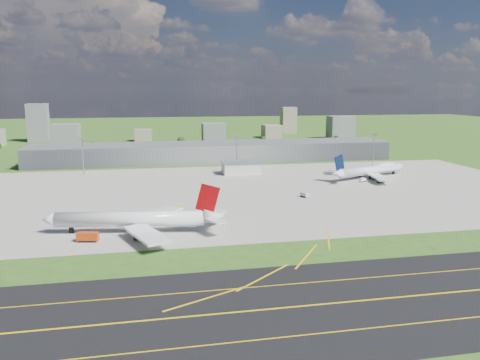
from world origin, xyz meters
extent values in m
plane|color=#2C581B|center=(0.00, 150.00, 0.00)|extent=(1400.00, 1400.00, 0.00)
cube|color=black|center=(0.00, -110.00, 0.03)|extent=(1400.00, 60.00, 0.06)
cube|color=gray|center=(10.00, 40.00, 0.04)|extent=(360.00, 190.00, 0.08)
cube|color=gray|center=(0.00, 165.00, 7.50)|extent=(300.00, 42.00, 15.00)
cube|color=silver|center=(10.00, 100.00, 4.00)|extent=(26.00, 16.00, 8.00)
cylinder|color=gray|center=(-100.00, 115.00, 12.50)|extent=(0.70, 0.70, 25.00)
cube|color=gray|center=(-100.00, 115.00, 25.30)|extent=(3.50, 2.00, 1.20)
cylinder|color=gray|center=(10.00, 115.00, 12.50)|extent=(0.70, 0.70, 25.00)
cube|color=gray|center=(10.00, 115.00, 25.30)|extent=(3.50, 2.00, 1.20)
cylinder|color=gray|center=(120.00, 115.00, 12.50)|extent=(0.70, 0.70, 25.00)
cube|color=gray|center=(120.00, 115.00, 25.30)|extent=(3.50, 2.00, 1.20)
cylinder|color=white|center=(-63.34, -30.53, 5.86)|extent=(62.09, 15.75, 6.40)
cone|color=white|center=(-96.54, -25.41, 5.86)|extent=(6.24, 7.14, 6.40)
cone|color=white|center=(-28.57, -35.89, 6.72)|extent=(9.41, 7.62, 6.40)
cube|color=maroon|center=(-65.45, -30.21, 3.88)|extent=(50.52, 10.32, 1.39)
cube|color=white|center=(-56.70, -46.94, 3.95)|extent=(18.99, 29.32, 0.96)
cube|color=white|center=(-52.07, -16.89, 3.95)|extent=(24.84, 27.62, 0.96)
cube|color=#9B080D|center=(-31.20, -35.49, 14.39)|extent=(10.58, 2.15, 12.88)
cylinder|color=#38383D|center=(-58.66, -42.58, 1.92)|extent=(6.32, 4.27, 3.41)
cylinder|color=#38383D|center=(-55.25, -20.45, 1.92)|extent=(6.32, 4.27, 3.41)
cube|color=black|center=(-57.75, -36.25, 1.33)|extent=(1.88, 1.52, 2.67)
cube|color=black|center=(-56.29, -26.77, 1.33)|extent=(1.88, 1.52, 2.67)
cube|color=black|center=(-87.58, -26.80, 1.33)|extent=(1.88, 1.52, 2.67)
cylinder|color=white|center=(94.63, 67.40, 5.11)|extent=(55.76, 26.39, 5.76)
cone|color=white|center=(123.62, 78.76, 5.11)|extent=(6.43, 7.06, 5.76)
cone|color=white|center=(64.33, 55.54, 5.86)|extent=(9.03, 8.08, 5.76)
cube|color=navy|center=(96.36, 68.08, 3.33)|extent=(44.86, 19.44, 1.21)
ellipsoid|color=white|center=(108.58, 72.87, 6.84)|extent=(19.27, 12.09, 5.19)
cube|color=white|center=(81.71, 77.50, 3.44)|extent=(25.49, 22.72, 0.84)
cube|color=white|center=(92.00, 51.22, 3.44)|extent=(12.15, 26.89, 0.84)
cube|color=#071335|center=(66.50, 56.39, 12.64)|extent=(8.79, 3.81, 11.23)
cylinder|color=#38383D|center=(87.08, 73.43, 1.67)|extent=(5.85, 4.63, 2.97)
cylinder|color=#38383D|center=(78.69, 80.13, 1.67)|extent=(5.85, 4.63, 2.97)
cylinder|color=#38383D|center=(93.18, 57.85, 1.67)|extent=(5.85, 4.63, 2.97)
cylinder|color=#38383D|center=(91.57, 47.24, 1.67)|extent=(5.85, 4.63, 2.97)
cube|color=black|center=(87.91, 69.27, 1.16)|extent=(1.79, 1.58, 2.32)
cube|color=black|center=(90.96, 61.48, 1.16)|extent=(1.79, 1.58, 2.32)
cube|color=black|center=(116.26, 75.88, 1.16)|extent=(1.79, 1.58, 2.32)
cube|color=#B9360D|center=(-79.54, -39.61, 2.10)|extent=(8.79, 4.67, 3.34)
cube|color=black|center=(-79.54, -39.61, 0.43)|extent=(7.59, 4.59, 0.70)
cube|color=yellow|center=(-40.67, 6.47, 1.07)|extent=(3.65, 2.91, 1.28)
cube|color=black|center=(-40.67, 6.47, 0.43)|extent=(3.24, 2.81, 0.70)
cube|color=silver|center=(30.12, 18.29, 1.59)|extent=(4.02, 5.74, 2.32)
cube|color=black|center=(30.12, 18.29, 0.43)|extent=(3.85, 5.04, 0.70)
cube|color=white|center=(82.09, 53.89, 1.45)|extent=(5.04, 4.14, 2.04)
cube|color=black|center=(82.09, 53.89, 0.43)|extent=(4.49, 3.89, 0.70)
cube|color=slate|center=(-140.00, 300.00, 12.00)|extent=(28.00, 22.00, 24.00)
cube|color=gray|center=(-60.00, 340.00, 7.00)|extent=(20.00, 18.00, 14.00)
cube|color=slate|center=(20.00, 310.00, 11.00)|extent=(26.00, 20.00, 22.00)
cube|color=gray|center=(100.00, 350.00, 8.00)|extent=(22.00, 24.00, 16.00)
cube|color=slate|center=(180.00, 320.00, 14.00)|extent=(30.00, 22.00, 28.00)
cube|color=slate|center=(-180.00, 360.00, 22.00)|extent=(22.00, 20.00, 44.00)
cube|color=gray|center=(140.00, 410.00, 18.00)|extent=(20.00, 18.00, 36.00)
cylinder|color=#382314|center=(-110.00, 265.00, 1.50)|extent=(0.70, 0.70, 3.00)
sphere|color=black|center=(-110.00, 265.00, 4.88)|extent=(6.75, 6.75, 6.75)
cylinder|color=#382314|center=(-20.00, 280.00, 1.80)|extent=(0.70, 0.70, 3.60)
sphere|color=black|center=(-20.00, 280.00, 5.85)|extent=(8.10, 8.10, 8.10)
cylinder|color=#382314|center=(70.00, 275.00, 1.70)|extent=(0.70, 0.70, 3.40)
sphere|color=black|center=(70.00, 275.00, 5.53)|extent=(7.65, 7.65, 7.65)
cylinder|color=#382314|center=(160.00, 285.00, 1.40)|extent=(0.70, 0.70, 2.80)
sphere|color=black|center=(160.00, 285.00, 4.55)|extent=(6.30, 6.30, 6.30)
camera|label=1|loc=(-54.89, -224.73, 58.62)|focal=35.00mm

